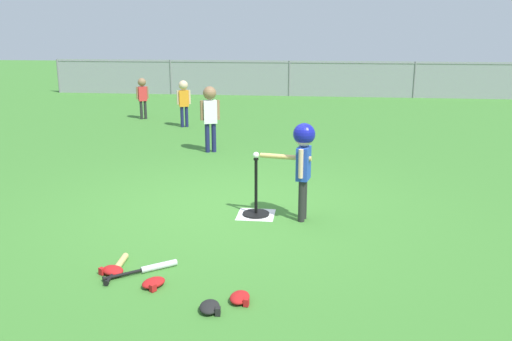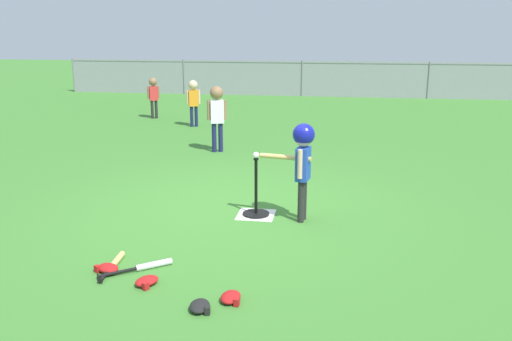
{
  "view_description": "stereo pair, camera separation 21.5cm",
  "coord_description": "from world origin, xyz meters",
  "px_view_note": "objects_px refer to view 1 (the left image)",
  "views": [
    {
      "loc": [
        1.1,
        -6.21,
        2.16
      ],
      "look_at": [
        0.35,
        -0.19,
        0.55
      ],
      "focal_mm": 37.6,
      "sensor_mm": 36.0,
      "label": 1
    },
    {
      "loc": [
        1.31,
        -6.18,
        2.16
      ],
      "look_at": [
        0.35,
        -0.19,
        0.55
      ],
      "focal_mm": 37.6,
      "sensor_mm": 36.0,
      "label": 2
    }
  ],
  "objects_px": {
    "fielder_near_right": "(142,93)",
    "glove_tossed_aside": "(240,298)",
    "glove_near_bats": "(112,270)",
    "fielder_deep_center": "(184,97)",
    "glove_by_plate": "(154,283)",
    "fielder_near_left": "(210,110)",
    "batting_tee": "(256,206)",
    "batter_child": "(303,152)",
    "spare_bat_wood": "(119,265)",
    "spare_bat_silver": "(152,268)",
    "baseball_on_tee": "(256,155)",
    "glove_outfield_drop": "(210,307)"
  },
  "relations": [
    {
      "from": "batting_tee",
      "to": "glove_by_plate",
      "type": "relative_size",
      "value": 2.57
    },
    {
      "from": "fielder_deep_center",
      "to": "glove_tossed_aside",
      "type": "bearing_deg",
      "value": -72.45
    },
    {
      "from": "fielder_near_right",
      "to": "glove_tossed_aside",
      "type": "height_order",
      "value": "fielder_near_right"
    },
    {
      "from": "batting_tee",
      "to": "spare_bat_silver",
      "type": "relative_size",
      "value": 1.2
    },
    {
      "from": "batting_tee",
      "to": "fielder_near_right",
      "type": "distance_m",
      "value": 7.58
    },
    {
      "from": "batting_tee",
      "to": "glove_outfield_drop",
      "type": "height_order",
      "value": "batting_tee"
    },
    {
      "from": "batter_child",
      "to": "glove_near_bats",
      "type": "distance_m",
      "value": 2.45
    },
    {
      "from": "spare_bat_wood",
      "to": "glove_near_bats",
      "type": "relative_size",
      "value": 2.18
    },
    {
      "from": "fielder_near_right",
      "to": "glove_by_plate",
      "type": "xyz_separation_m",
      "value": [
        2.96,
        -8.58,
        -0.61
      ]
    },
    {
      "from": "batter_child",
      "to": "spare_bat_wood",
      "type": "relative_size",
      "value": 1.94
    },
    {
      "from": "fielder_near_right",
      "to": "spare_bat_silver",
      "type": "height_order",
      "value": "fielder_near_right"
    },
    {
      "from": "spare_bat_wood",
      "to": "glove_outfield_drop",
      "type": "xyz_separation_m",
      "value": [
        1.0,
        -0.68,
        0.01
      ]
    },
    {
      "from": "fielder_deep_center",
      "to": "batting_tee",
      "type": "bearing_deg",
      "value": -67.67
    },
    {
      "from": "glove_tossed_aside",
      "to": "batter_child",
      "type": "bearing_deg",
      "value": 78.21
    },
    {
      "from": "batting_tee",
      "to": "fielder_deep_center",
      "type": "distance_m",
      "value": 6.17
    },
    {
      "from": "spare_bat_silver",
      "to": "fielder_near_left",
      "type": "bearing_deg",
      "value": 95.37
    },
    {
      "from": "glove_near_bats",
      "to": "fielder_deep_center",
      "type": "bearing_deg",
      "value": 99.44
    },
    {
      "from": "spare_bat_silver",
      "to": "glove_near_bats",
      "type": "distance_m",
      "value": 0.35
    },
    {
      "from": "baseball_on_tee",
      "to": "fielder_near_right",
      "type": "height_order",
      "value": "fielder_near_right"
    },
    {
      "from": "batter_child",
      "to": "spare_bat_wood",
      "type": "xyz_separation_m",
      "value": [
        -1.63,
        -1.51,
        -0.78
      ]
    },
    {
      "from": "batter_child",
      "to": "glove_outfield_drop",
      "type": "height_order",
      "value": "batter_child"
    },
    {
      "from": "batting_tee",
      "to": "spare_bat_silver",
      "type": "xyz_separation_m",
      "value": [
        -0.77,
        -1.64,
        -0.08
      ]
    },
    {
      "from": "baseball_on_tee",
      "to": "fielder_near_right",
      "type": "relative_size",
      "value": 0.07
    },
    {
      "from": "fielder_near_left",
      "to": "spare_bat_wood",
      "type": "height_order",
      "value": "fielder_near_left"
    },
    {
      "from": "fielder_deep_center",
      "to": "glove_by_plate",
      "type": "bearing_deg",
      "value": -77.56
    },
    {
      "from": "baseball_on_tee",
      "to": "fielder_near_left",
      "type": "bearing_deg",
      "value": 110.63
    },
    {
      "from": "glove_tossed_aside",
      "to": "spare_bat_wood",
      "type": "bearing_deg",
      "value": 157.88
    },
    {
      "from": "spare_bat_wood",
      "to": "glove_by_plate",
      "type": "relative_size",
      "value": 2.17
    },
    {
      "from": "baseball_on_tee",
      "to": "glove_by_plate",
      "type": "bearing_deg",
      "value": -108.59
    },
    {
      "from": "batter_child",
      "to": "fielder_near_right",
      "type": "distance_m",
      "value": 7.93
    },
    {
      "from": "glove_tossed_aside",
      "to": "glove_outfield_drop",
      "type": "bearing_deg",
      "value": -139.54
    },
    {
      "from": "baseball_on_tee",
      "to": "glove_tossed_aside",
      "type": "xyz_separation_m",
      "value": [
        0.13,
        -2.11,
        -0.7
      ]
    },
    {
      "from": "baseball_on_tee",
      "to": "fielder_near_right",
      "type": "xyz_separation_m",
      "value": [
        -3.62,
        6.64,
        -0.09
      ]
    },
    {
      "from": "fielder_near_right",
      "to": "glove_outfield_drop",
      "type": "height_order",
      "value": "fielder_near_right"
    },
    {
      "from": "glove_by_plate",
      "to": "glove_tossed_aside",
      "type": "height_order",
      "value": "same"
    },
    {
      "from": "fielder_deep_center",
      "to": "glove_tossed_aside",
      "type": "relative_size",
      "value": 4.45
    },
    {
      "from": "batter_child",
      "to": "glove_by_plate",
      "type": "xyz_separation_m",
      "value": [
        -1.2,
        -1.84,
        -0.78
      ]
    },
    {
      "from": "batting_tee",
      "to": "fielder_near_left",
      "type": "relative_size",
      "value": 0.59
    },
    {
      "from": "spare_bat_wood",
      "to": "glove_near_bats",
      "type": "distance_m",
      "value": 0.13
    },
    {
      "from": "fielder_near_left",
      "to": "glove_near_bats",
      "type": "height_order",
      "value": "fielder_near_left"
    },
    {
      "from": "glove_tossed_aside",
      "to": "glove_near_bats",
      "type": "bearing_deg",
      "value": 163.64
    },
    {
      "from": "batter_child",
      "to": "spare_bat_wood",
      "type": "height_order",
      "value": "batter_child"
    },
    {
      "from": "batting_tee",
      "to": "spare_bat_wood",
      "type": "height_order",
      "value": "batting_tee"
    },
    {
      "from": "batting_tee",
      "to": "fielder_deep_center",
      "type": "bearing_deg",
      "value": 112.33
    },
    {
      "from": "fielder_near_left",
      "to": "glove_near_bats",
      "type": "relative_size",
      "value": 4.36
    },
    {
      "from": "fielder_near_right",
      "to": "fielder_near_left",
      "type": "distance_m",
      "value": 4.15
    },
    {
      "from": "batting_tee",
      "to": "fielder_near_left",
      "type": "height_order",
      "value": "fielder_near_left"
    },
    {
      "from": "batting_tee",
      "to": "fielder_near_right",
      "type": "height_order",
      "value": "fielder_near_right"
    },
    {
      "from": "glove_by_plate",
      "to": "fielder_near_left",
      "type": "bearing_deg",
      "value": 96.29
    },
    {
      "from": "fielder_near_right",
      "to": "fielder_deep_center",
      "type": "bearing_deg",
      "value": -36.78
    }
  ]
}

